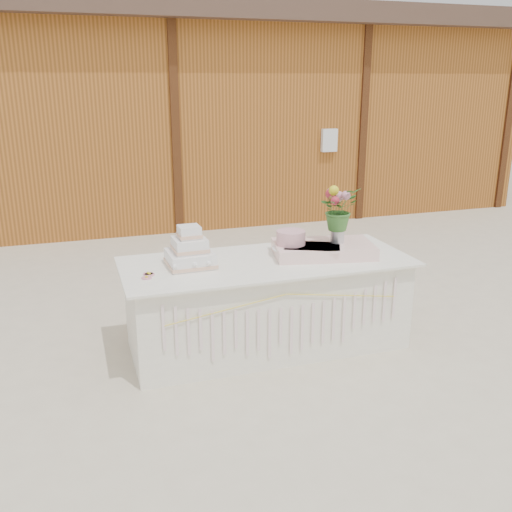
{
  "coord_description": "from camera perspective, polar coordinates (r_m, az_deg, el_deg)",
  "views": [
    {
      "loc": [
        -1.49,
        -4.25,
        2.2
      ],
      "look_at": [
        0.0,
        0.3,
        0.72
      ],
      "focal_mm": 40.0,
      "sensor_mm": 36.0,
      "label": 1
    }
  ],
  "objects": [
    {
      "name": "ground",
      "position": [
        5.01,
        1.08,
        -8.86
      ],
      "size": [
        80.0,
        80.0,
        0.0
      ],
      "primitive_type": "plane",
      "color": "beige",
      "rests_on": "ground"
    },
    {
      "name": "loose_flowers",
      "position": [
        4.52,
        -11.08,
        -1.46
      ],
      "size": [
        0.18,
        0.39,
        0.02
      ],
      "primitive_type": null,
      "rotation": [
        0.0,
        0.0,
        -0.06
      ],
      "color": "#D07F95",
      "rests_on": "cake_table"
    },
    {
      "name": "pink_cake_stand",
      "position": [
        4.81,
        3.49,
        1.4
      ],
      "size": [
        0.31,
        0.31,
        0.22
      ],
      "color": "white",
      "rests_on": "cake_table"
    },
    {
      "name": "cake_table",
      "position": [
        4.85,
        1.13,
        -4.77
      ],
      "size": [
        2.4,
        1.0,
        0.77
      ],
      "color": "silver",
      "rests_on": "ground"
    },
    {
      "name": "wedding_cake",
      "position": [
        4.58,
        -6.62,
        0.35
      ],
      "size": [
        0.38,
        0.38,
        0.33
      ],
      "rotation": [
        0.0,
        0.0,
        0.03
      ],
      "color": "white",
      "rests_on": "cake_table"
    },
    {
      "name": "bouquet",
      "position": [
        4.83,
        8.29,
        5.23
      ],
      "size": [
        0.4,
        0.38,
        0.36
      ],
      "primitive_type": "imported",
      "rotation": [
        0.0,
        0.0,
        0.37
      ],
      "color": "#376D2B",
      "rests_on": "flower_vase"
    },
    {
      "name": "satin_runner",
      "position": [
        4.89,
        6.75,
        0.69
      ],
      "size": [
        0.91,
        0.64,
        0.11
      ],
      "primitive_type": "cube",
      "rotation": [
        0.0,
        0.0,
        -0.2
      ],
      "color": "#FFD2CD",
      "rests_on": "cake_table"
    },
    {
      "name": "barn",
      "position": [
        10.36,
        -10.22,
        14.04
      ],
      "size": [
        12.6,
        4.6,
        3.3
      ],
      "color": "#9F5A21",
      "rests_on": "ground"
    },
    {
      "name": "flower_vase",
      "position": [
        4.89,
        8.16,
        2.26
      ],
      "size": [
        0.12,
        0.12,
        0.16
      ],
      "primitive_type": "cylinder",
      "color": "silver",
      "rests_on": "satin_runner"
    }
  ]
}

